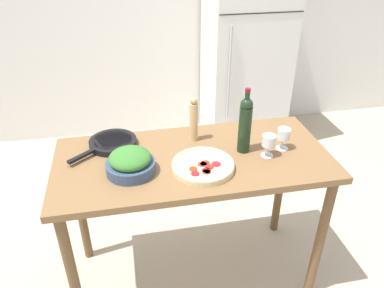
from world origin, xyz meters
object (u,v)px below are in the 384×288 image
homemade_pizza (203,165)px  cast_iron_skillet (112,142)px  wine_bottle (245,124)px  salad_bowl (130,162)px  refrigerator (246,51)px  pepper_mill (194,120)px  wine_glass_near (269,142)px  wine_glass_far (284,135)px

homemade_pizza → cast_iron_skillet: 0.56m
wine_bottle → salad_bowl: bearing=-172.1°
wine_bottle → refrigerator: bearing=71.3°
salad_bowl → homemade_pizza: salad_bowl is taller
pepper_mill → salad_bowl: bearing=-145.8°
refrigerator → wine_glass_near: size_ratio=14.90×
pepper_mill → homemade_pizza: (-0.01, -0.30, -0.11)m
wine_glass_near → cast_iron_skillet: size_ratio=0.34×
wine_bottle → homemade_pizza: (-0.26, -0.13, -0.15)m
pepper_mill → cast_iron_skillet: size_ratio=0.72×
refrigerator → pepper_mill: 1.73m
wine_bottle → wine_glass_near: size_ratio=2.92×
wine_glass_near → homemade_pizza: size_ratio=0.39×
refrigerator → cast_iron_skillet: (-1.28, -1.49, -0.01)m
wine_bottle → pepper_mill: size_ratio=1.39×
wine_glass_far → cast_iron_skillet: (-0.93, 0.22, -0.07)m
wine_glass_far → homemade_pizza: size_ratio=0.39×
refrigerator → pepper_mill: (-0.82, -1.52, 0.10)m
wine_glass_far → salad_bowl: same height
salad_bowl → homemade_pizza: size_ratio=0.77×
wine_bottle → cast_iron_skillet: size_ratio=1.00×
wine_glass_near → wine_glass_far: same height
wine_bottle → salad_bowl: size_ratio=1.47×
cast_iron_skillet → wine_glass_near: bearing=-18.5°
pepper_mill → homemade_pizza: 0.32m
cast_iron_skillet → pepper_mill: bearing=-3.4°
refrigerator → homemade_pizza: (-0.83, -1.82, -0.00)m
wine_glass_far → cast_iron_skillet: size_ratio=0.34×
cast_iron_skillet → homemade_pizza: bearing=-35.7°
cast_iron_skillet → refrigerator: bearing=49.3°
homemade_pizza → cast_iron_skillet: (-0.45, 0.33, -0.00)m
wine_glass_far → pepper_mill: (-0.47, 0.19, 0.04)m
wine_bottle → salad_bowl: 0.64m
homemade_pizza → pepper_mill: bearing=87.9°
pepper_mill → cast_iron_skillet: bearing=176.6°
wine_glass_near → cast_iron_skillet: wine_glass_near is taller
salad_bowl → cast_iron_skillet: salad_bowl is taller
refrigerator → homemade_pizza: refrigerator is taller
pepper_mill → homemade_pizza: size_ratio=0.82×
pepper_mill → wine_glass_near: bearing=-34.7°
wine_glass_near → wine_bottle: bearing=145.1°
wine_glass_far → wine_glass_near: bearing=-153.6°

